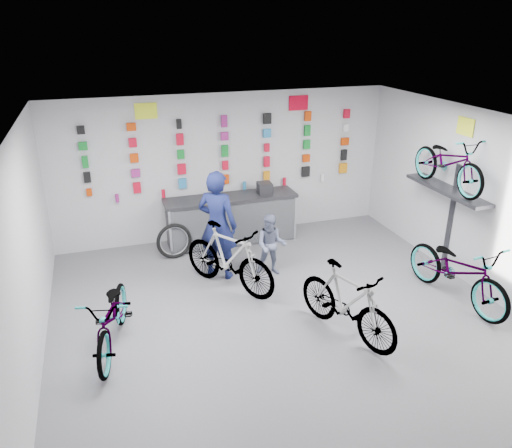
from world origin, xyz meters
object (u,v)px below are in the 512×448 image
object	(u,v)px
counter	(231,220)
bike_right	(458,270)
bike_left	(113,317)
clerk	(217,225)
bike_center	(347,302)
bike_service	(229,258)
customer	(271,245)

from	to	relation	value
counter	bike_right	world-z (taller)	bike_right
bike_left	clerk	xyz separation A→B (m)	(1.92, 1.63, 0.49)
bike_center	bike_right	bearing A→B (deg)	-11.62
counter	bike_service	bearing A→B (deg)	-106.62
bike_right	clerk	distance (m)	4.07
bike_left	bike_center	xyz separation A→B (m)	(3.24, -0.74, 0.06)
bike_service	customer	size ratio (longest dim) A/B	1.69
counter	bike_right	xyz separation A→B (m)	(2.88, -3.39, 0.07)
bike_right	clerk	bearing A→B (deg)	142.56
counter	clerk	size ratio (longest dim) A/B	1.37
bike_right	bike_center	bearing A→B (deg)	-178.68
bike_right	customer	distance (m)	3.15
counter	bike_service	world-z (taller)	bike_service
counter	bike_center	world-z (taller)	bike_center
counter	clerk	bearing A→B (deg)	-114.41
bike_service	bike_left	bearing A→B (deg)	175.46
bike_center	customer	xyz separation A→B (m)	(-0.40, 2.13, 0.02)
clerk	counter	bearing A→B (deg)	-75.97
clerk	customer	size ratio (longest dim) A/B	1.72
bike_center	clerk	xyz separation A→B (m)	(-1.32, 2.36, 0.44)
bike_center	customer	bearing A→B (deg)	80.56
bike_right	bike_left	bearing A→B (deg)	168.46
bike_left	customer	bearing A→B (deg)	39.46
bike_right	bike_service	world-z (taller)	bike_service
bike_left	clerk	distance (m)	2.56
counter	bike_right	bearing A→B (deg)	-49.57
customer	clerk	bearing A→B (deg)	-172.51
counter	bike_left	distance (m)	3.90
bike_service	counter	bearing A→B (deg)	39.25
bike_left	bike_right	xyz separation A→B (m)	(5.41, -0.41, 0.06)
bike_service	clerk	size ratio (longest dim) A/B	0.98
bike_center	clerk	bearing A→B (deg)	99.06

